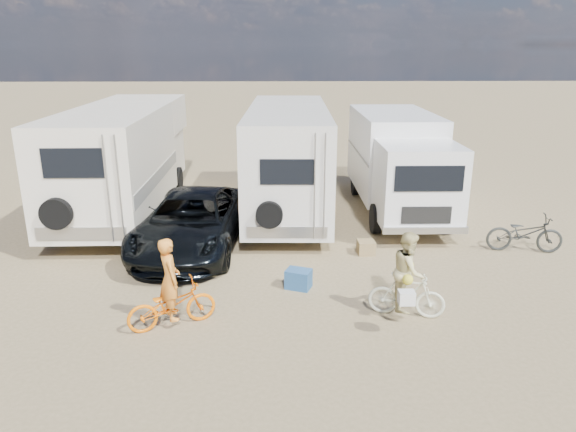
{
  "coord_description": "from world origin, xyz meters",
  "views": [
    {
      "loc": [
        -0.09,
        -9.13,
        5.03
      ],
      "look_at": [
        0.2,
        2.48,
        1.3
      ],
      "focal_mm": 33.35,
      "sensor_mm": 36.0,
      "label": 1
    }
  ],
  "objects_px": {
    "bike_man": "(172,305)",
    "cooler": "(298,279)",
    "bike_parked": "(525,233)",
    "rv_left": "(124,161)",
    "dark_suv": "(192,221)",
    "crate": "(366,247)",
    "rv_main": "(288,161)",
    "box_truck": "(399,165)",
    "bike_woman": "(407,295)",
    "rider_woman": "(408,279)",
    "rider_man": "(170,288)"
  },
  "relations": [
    {
      "from": "rider_woman",
      "to": "rider_man",
      "type": "bearing_deg",
      "value": 108.8
    },
    {
      "from": "box_truck",
      "to": "rider_man",
      "type": "bearing_deg",
      "value": -128.65
    },
    {
      "from": "rv_left",
      "to": "bike_man",
      "type": "height_order",
      "value": "rv_left"
    },
    {
      "from": "rv_main",
      "to": "bike_parked",
      "type": "relative_size",
      "value": 4.15
    },
    {
      "from": "dark_suv",
      "to": "bike_woman",
      "type": "distance_m",
      "value": 5.99
    },
    {
      "from": "box_truck",
      "to": "cooler",
      "type": "relative_size",
      "value": 12.77
    },
    {
      "from": "rider_man",
      "to": "dark_suv",
      "type": "bearing_deg",
      "value": -21.1
    },
    {
      "from": "dark_suv",
      "to": "crate",
      "type": "bearing_deg",
      "value": -1.53
    },
    {
      "from": "rider_woman",
      "to": "crate",
      "type": "relative_size",
      "value": 3.66
    },
    {
      "from": "cooler",
      "to": "crate",
      "type": "relative_size",
      "value": 1.25
    },
    {
      "from": "box_truck",
      "to": "bike_man",
      "type": "height_order",
      "value": "box_truck"
    },
    {
      "from": "bike_man",
      "to": "rv_main",
      "type": "bearing_deg",
      "value": -41.83
    },
    {
      "from": "dark_suv",
      "to": "crate",
      "type": "height_order",
      "value": "dark_suv"
    },
    {
      "from": "rider_woman",
      "to": "rv_left",
      "type": "bearing_deg",
      "value": 60.56
    },
    {
      "from": "box_truck",
      "to": "bike_woman",
      "type": "distance_m",
      "value": 7.01
    },
    {
      "from": "bike_man",
      "to": "rv_left",
      "type": "bearing_deg",
      "value": -3.61
    },
    {
      "from": "bike_woman",
      "to": "bike_man",
      "type": "bearing_deg",
      "value": 108.8
    },
    {
      "from": "crate",
      "to": "bike_parked",
      "type": "bearing_deg",
      "value": 0.76
    },
    {
      "from": "dark_suv",
      "to": "bike_parked",
      "type": "xyz_separation_m",
      "value": [
        8.43,
        -0.47,
        -0.23
      ]
    },
    {
      "from": "bike_man",
      "to": "cooler",
      "type": "bearing_deg",
      "value": -80.63
    },
    {
      "from": "crate",
      "to": "rv_main",
      "type": "bearing_deg",
      "value": 117.11
    },
    {
      "from": "rv_main",
      "to": "bike_parked",
      "type": "distance_m",
      "value": 7.0
    },
    {
      "from": "box_truck",
      "to": "rider_woman",
      "type": "relative_size",
      "value": 4.35
    },
    {
      "from": "dark_suv",
      "to": "rider_man",
      "type": "height_order",
      "value": "rider_man"
    },
    {
      "from": "rv_left",
      "to": "bike_woman",
      "type": "height_order",
      "value": "rv_left"
    },
    {
      "from": "bike_man",
      "to": "cooler",
      "type": "height_order",
      "value": "bike_man"
    },
    {
      "from": "rider_woman",
      "to": "bike_parked",
      "type": "xyz_separation_m",
      "value": [
        3.78,
        3.3,
        -0.28
      ]
    },
    {
      "from": "rv_left",
      "to": "cooler",
      "type": "xyz_separation_m",
      "value": [
        5.12,
        -5.72,
        -1.42
      ]
    },
    {
      "from": "cooler",
      "to": "rider_woman",
      "type": "bearing_deg",
      "value": -11.44
    },
    {
      "from": "dark_suv",
      "to": "bike_parked",
      "type": "height_order",
      "value": "dark_suv"
    },
    {
      "from": "rider_woman",
      "to": "crate",
      "type": "height_order",
      "value": "rider_woman"
    },
    {
      "from": "bike_parked",
      "to": "cooler",
      "type": "distance_m",
      "value": 6.15
    },
    {
      "from": "box_truck",
      "to": "bike_man",
      "type": "distance_m",
      "value": 9.19
    },
    {
      "from": "dark_suv",
      "to": "bike_man",
      "type": "height_order",
      "value": "dark_suv"
    },
    {
      "from": "box_truck",
      "to": "cooler",
      "type": "bearing_deg",
      "value": -120.78
    },
    {
      "from": "rv_main",
      "to": "rv_left",
      "type": "xyz_separation_m",
      "value": [
        -5.03,
        0.11,
        0.01
      ]
    },
    {
      "from": "dark_suv",
      "to": "rider_man",
      "type": "relative_size",
      "value": 3.29
    },
    {
      "from": "bike_parked",
      "to": "cooler",
      "type": "height_order",
      "value": "bike_parked"
    },
    {
      "from": "rider_woman",
      "to": "bike_parked",
      "type": "distance_m",
      "value": 5.03
    },
    {
      "from": "cooler",
      "to": "crate",
      "type": "distance_m",
      "value": 2.65
    },
    {
      "from": "rv_left",
      "to": "bike_man",
      "type": "relative_size",
      "value": 5.06
    },
    {
      "from": "box_truck",
      "to": "rider_man",
      "type": "xyz_separation_m",
      "value": [
        -5.75,
        -7.09,
        -0.71
      ]
    },
    {
      "from": "cooler",
      "to": "bike_woman",
      "type": "bearing_deg",
      "value": -11.44
    },
    {
      "from": "dark_suv",
      "to": "cooler",
      "type": "xyz_separation_m",
      "value": [
        2.62,
        -2.47,
        -0.51
      ]
    },
    {
      "from": "box_truck",
      "to": "bike_man",
      "type": "relative_size",
      "value": 4.04
    },
    {
      "from": "rv_left",
      "to": "bike_parked",
      "type": "bearing_deg",
      "value": -18.94
    },
    {
      "from": "bike_parked",
      "to": "rv_main",
      "type": "bearing_deg",
      "value": 67.45
    },
    {
      "from": "rv_main",
      "to": "crate",
      "type": "xyz_separation_m",
      "value": [
        1.88,
        -3.66,
        -1.45
      ]
    },
    {
      "from": "dark_suv",
      "to": "bike_man",
      "type": "xyz_separation_m",
      "value": [
        0.2,
        -4.06,
        -0.28
      ]
    },
    {
      "from": "dark_suv",
      "to": "cooler",
      "type": "height_order",
      "value": "dark_suv"
    }
  ]
}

